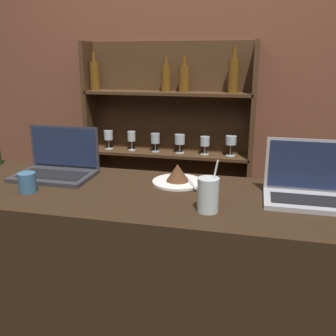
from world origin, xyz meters
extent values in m
cube|color=black|center=(0.00, 0.29, 0.51)|extent=(1.89, 0.59, 1.02)
cube|color=brown|center=(0.00, 1.48, 1.35)|extent=(7.00, 0.06, 2.70)
cube|color=#472D19|center=(-0.71, 1.36, 0.82)|extent=(0.03, 0.18, 1.65)
cube|color=#472D19|center=(0.41, 1.36, 0.82)|extent=(0.03, 0.18, 1.65)
cube|color=#472D19|center=(-0.15, 1.44, 0.82)|extent=(1.15, 0.02, 1.65)
cube|color=#472D19|center=(-0.15, 1.36, 0.49)|extent=(1.11, 0.18, 0.02)
cube|color=#472D19|center=(-0.15, 1.36, 0.90)|extent=(1.11, 0.18, 0.02)
cube|color=#472D19|center=(-0.15, 1.36, 1.32)|extent=(1.11, 0.18, 0.02)
cylinder|color=silver|center=(-0.58, 1.36, 0.92)|extent=(0.06, 0.06, 0.01)
cylinder|color=silver|center=(-0.58, 1.36, 0.95)|extent=(0.01, 0.01, 0.06)
cylinder|color=silver|center=(-0.58, 1.36, 1.02)|extent=(0.06, 0.06, 0.06)
cylinder|color=silver|center=(-0.40, 1.36, 0.92)|extent=(0.05, 0.05, 0.01)
cylinder|color=silver|center=(-0.40, 1.36, 0.95)|extent=(0.01, 0.01, 0.06)
cylinder|color=silver|center=(-0.40, 1.36, 1.02)|extent=(0.06, 0.06, 0.07)
cylinder|color=silver|center=(-0.23, 1.36, 0.92)|extent=(0.06, 0.06, 0.01)
cylinder|color=silver|center=(-0.23, 1.36, 0.95)|extent=(0.01, 0.01, 0.06)
cylinder|color=silver|center=(-0.23, 1.36, 1.01)|extent=(0.06, 0.06, 0.07)
cylinder|color=silver|center=(-0.06, 1.36, 0.92)|extent=(0.06, 0.06, 0.01)
cylinder|color=silver|center=(-0.06, 1.36, 0.95)|extent=(0.01, 0.01, 0.06)
cylinder|color=silver|center=(-0.06, 1.36, 1.01)|extent=(0.07, 0.07, 0.07)
cylinder|color=silver|center=(0.11, 1.36, 0.92)|extent=(0.06, 0.06, 0.01)
cylinder|color=silver|center=(0.11, 1.36, 0.95)|extent=(0.01, 0.01, 0.06)
cylinder|color=silver|center=(0.11, 1.36, 1.01)|extent=(0.06, 0.06, 0.06)
cylinder|color=silver|center=(0.28, 1.36, 0.92)|extent=(0.06, 0.06, 0.01)
cylinder|color=silver|center=(0.28, 1.36, 0.96)|extent=(0.01, 0.01, 0.07)
cylinder|color=silver|center=(0.28, 1.36, 1.02)|extent=(0.07, 0.07, 0.06)
cylinder|color=brown|center=(-0.66, 1.36, 1.42)|extent=(0.07, 0.07, 0.19)
cylinder|color=brown|center=(-0.66, 1.36, 1.55)|extent=(0.02, 0.02, 0.06)
cylinder|color=brown|center=(-0.16, 1.36, 1.41)|extent=(0.07, 0.07, 0.17)
cylinder|color=brown|center=(-0.16, 1.36, 1.52)|extent=(0.02, 0.02, 0.06)
cylinder|color=brown|center=(-0.04, 1.36, 1.41)|extent=(0.07, 0.07, 0.17)
cylinder|color=brown|center=(-0.04, 1.36, 1.52)|extent=(0.02, 0.02, 0.06)
cylinder|color=brown|center=(0.28, 1.36, 1.43)|extent=(0.07, 0.07, 0.21)
cylinder|color=brown|center=(0.28, 1.36, 1.57)|extent=(0.02, 0.02, 0.07)
cube|color=#333338|center=(-0.44, 0.38, 1.03)|extent=(0.35, 0.23, 0.02)
cube|color=black|center=(-0.44, 0.37, 1.04)|extent=(0.29, 0.13, 0.00)
cube|color=#333338|center=(-0.44, 0.50, 1.14)|extent=(0.35, 0.00, 0.20)
cube|color=#1E2847|center=(-0.44, 0.49, 1.14)|extent=(0.32, 0.01, 0.18)
cube|color=#ADADB2|center=(0.65, 0.31, 1.03)|extent=(0.34, 0.20, 0.02)
cube|color=black|center=(0.65, 0.30, 1.04)|extent=(0.28, 0.11, 0.00)
cube|color=#ADADB2|center=(0.65, 0.41, 1.14)|extent=(0.34, 0.00, 0.21)
cube|color=#1E2847|center=(0.65, 0.41, 1.14)|extent=(0.31, 0.01, 0.19)
cylinder|color=white|center=(0.12, 0.44, 1.02)|extent=(0.22, 0.22, 0.01)
cone|color=#51301C|center=(0.12, 0.44, 1.07)|extent=(0.10, 0.10, 0.07)
cube|color=#B7B7BC|center=(0.18, 0.42, 1.03)|extent=(0.08, 0.16, 0.00)
cylinder|color=silver|center=(0.29, 0.16, 1.08)|extent=(0.08, 0.08, 0.12)
cylinder|color=white|center=(0.30, 0.16, 1.11)|extent=(0.04, 0.01, 0.19)
cylinder|color=#38668C|center=(-0.45, 0.19, 1.06)|extent=(0.07, 0.07, 0.08)
camera|label=1|loc=(0.43, -1.07, 1.54)|focal=40.00mm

